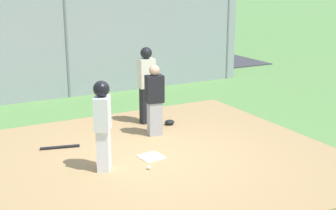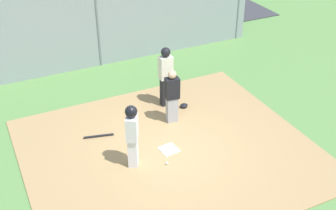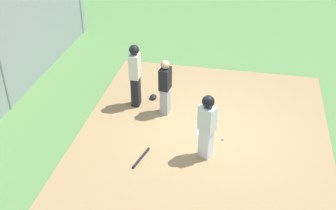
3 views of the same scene
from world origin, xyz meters
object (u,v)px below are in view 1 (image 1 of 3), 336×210
umpire (147,83)px  baseball (149,167)px  catcher (155,99)px  runner (103,120)px  baseball_bat (60,147)px  parked_car_dark (118,53)px  home_plate (151,157)px  catcher_mask (169,122)px

umpire → baseball: umpire is taller
catcher → umpire: 0.94m
runner → baseball_bat: runner is taller
catcher → runner: bearing=-44.5°
catcher → parked_car_dark: bearing=170.8°
home_plate → catcher_mask: size_ratio=1.83×
baseball_bat → baseball: 2.17m
runner → catcher_mask: bearing=67.9°
home_plate → catcher: 1.59m
home_plate → runner: runner is taller
baseball_bat → baseball: bearing=135.6°
catcher_mask → parked_car_dark: parked_car_dark is taller
home_plate → parked_car_dark: (-3.07, -9.26, 0.57)m
home_plate → parked_car_dark: size_ratio=0.10×
umpire → parked_car_dark: umpire is taller
baseball_bat → baseball: (-1.15, 1.85, 0.01)m
umpire → home_plate: bearing=-23.6°
umpire → parked_car_dark: (-2.17, -7.17, -0.40)m
home_plate → baseball: size_ratio=5.95×
catcher → umpire: (-0.23, -0.90, 0.16)m
catcher → baseball: 2.12m
baseball → parked_car_dark: size_ratio=0.02×
home_plate → catcher_mask: (-1.31, -1.68, 0.05)m
runner → parked_car_dark: size_ratio=0.39×
umpire → catcher_mask: 1.09m
home_plate → baseball_bat: size_ratio=0.55×
baseball_bat → home_plate: bearing=151.1°
home_plate → baseball_bat: 1.97m
home_plate → baseball_bat: bearing=-42.6°
catcher → catcher_mask: 1.12m
catcher → baseball: (0.98, 1.70, -0.79)m
umpire → catcher_mask: (-0.41, 0.40, -0.93)m
catcher_mask → parked_car_dark: (-1.76, -7.57, 0.52)m
catcher → umpire: umpire is taller
parked_car_dark → home_plate: bearing=-106.2°
home_plate → baseball: baseball is taller
baseball → parked_car_dark: parked_car_dark is taller
baseball → catcher: bearing=-119.9°
catcher → home_plate: bearing=-22.1°
baseball_bat → catcher_mask: (-2.77, -0.35, 0.03)m
catcher_mask → baseball: bearing=53.6°
runner → catcher_mask: 3.12m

